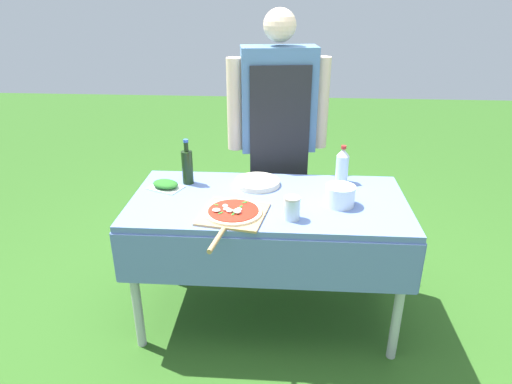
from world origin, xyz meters
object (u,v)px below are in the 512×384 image
object	(u,v)px
prep_table	(268,215)
oil_bottle	(187,166)
plate_stack	(257,183)
mixing_tub	(340,195)
person_cook	(278,125)
pizza_on_peel	(233,214)
water_bottle	(342,165)
herb_container	(166,185)
sauce_jar	(292,209)

from	to	relation	value
prep_table	oil_bottle	distance (m)	0.55
prep_table	plate_stack	size ratio (longest dim) A/B	5.67
mixing_tub	person_cook	bearing A→B (deg)	117.86
pizza_on_peel	water_bottle	bearing A→B (deg)	49.26
oil_bottle	plate_stack	distance (m)	0.42
prep_table	person_cook	size ratio (longest dim) A/B	0.88
person_cook	water_bottle	world-z (taller)	person_cook
water_bottle	plate_stack	world-z (taller)	water_bottle
herb_container	sauce_jar	distance (m)	0.79
pizza_on_peel	mixing_tub	xyz separation A→B (m)	(0.55, 0.17, 0.04)
pizza_on_peel	sauce_jar	world-z (taller)	sauce_jar
pizza_on_peel	sauce_jar	bearing A→B (deg)	8.40
herb_container	sauce_jar	bearing A→B (deg)	-24.54
water_bottle	sauce_jar	distance (m)	0.57
herb_container	mixing_tub	world-z (taller)	mixing_tub
water_bottle	plate_stack	size ratio (longest dim) A/B	0.84
person_cook	pizza_on_peel	world-z (taller)	person_cook
oil_bottle	water_bottle	xyz separation A→B (m)	(0.90, 0.08, -0.00)
water_bottle	prep_table	bearing A→B (deg)	-147.31
oil_bottle	water_bottle	size ratio (longest dim) A/B	1.19
herb_container	plate_stack	bearing A→B (deg)	9.13
pizza_on_peel	water_bottle	size ratio (longest dim) A/B	2.45
person_cook	herb_container	xyz separation A→B (m)	(-0.63, -0.51, -0.22)
oil_bottle	herb_container	size ratio (longest dim) A/B	1.22
person_cook	mixing_tub	world-z (taller)	person_cook
person_cook	oil_bottle	distance (m)	0.68
plate_stack	herb_container	bearing A→B (deg)	-170.87
pizza_on_peel	prep_table	bearing A→B (deg)	61.35
person_cook	oil_bottle	xyz separation A→B (m)	(-0.51, -0.42, -0.13)
mixing_tub	sauce_jar	world-z (taller)	sauce_jar
plate_stack	water_bottle	bearing A→B (deg)	9.13
oil_bottle	herb_container	world-z (taller)	oil_bottle
prep_table	mixing_tub	distance (m)	0.41
mixing_tub	plate_stack	bearing A→B (deg)	152.63
plate_stack	sauce_jar	distance (m)	0.46
pizza_on_peel	water_bottle	world-z (taller)	water_bottle
person_cook	mixing_tub	size ratio (longest dim) A/B	11.07
pizza_on_peel	oil_bottle	size ratio (longest dim) A/B	2.07
water_bottle	herb_container	distance (m)	1.03
water_bottle	mixing_tub	distance (m)	0.32
prep_table	pizza_on_peel	distance (m)	0.30
oil_bottle	sauce_jar	xyz separation A→B (m)	(0.61, -0.41, -0.05)
water_bottle	herb_container	xyz separation A→B (m)	(-1.01, -0.16, -0.08)
plate_stack	pizza_on_peel	bearing A→B (deg)	-103.56
water_bottle	sauce_jar	xyz separation A→B (m)	(-0.29, -0.49, -0.05)
pizza_on_peel	mixing_tub	distance (m)	0.58
pizza_on_peel	mixing_tub	size ratio (longest dim) A/B	3.55
herb_container	sauce_jar	world-z (taller)	sauce_jar
herb_container	mixing_tub	distance (m)	0.98
water_bottle	mixing_tub	world-z (taller)	water_bottle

